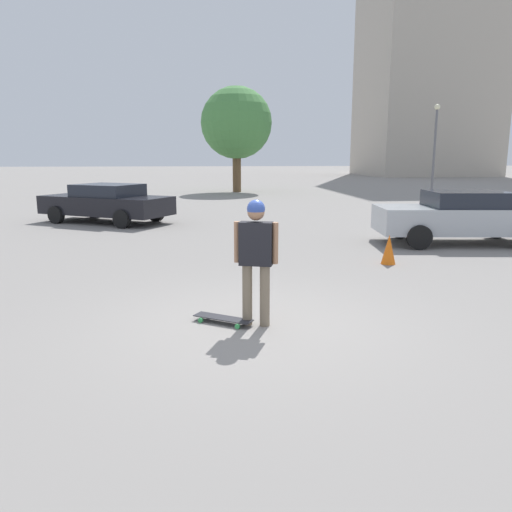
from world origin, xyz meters
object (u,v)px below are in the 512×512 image
car_parked_far (107,202)px  traffic_cone (389,249)px  car_parked_near (462,216)px  skateboard (223,318)px  person (256,250)px

car_parked_far → traffic_cone: size_ratio=7.62×
car_parked_near → traffic_cone: car_parked_near is taller
car_parked_near → traffic_cone: bearing=45.3°
skateboard → traffic_cone: 5.16m
person → car_parked_far: 12.10m
traffic_cone → skateboard: bearing=133.0°
person → skateboard: 1.10m
car_parked_near → traffic_cone: 3.70m
car_parked_near → car_parked_far: (5.50, 10.17, -0.03)m
person → traffic_cone: (3.65, -3.32, -0.74)m
person → car_parked_near: person is taller
skateboard → car_parked_near: (5.79, -6.65, 0.67)m
person → skateboard: bearing=-179.3°
car_parked_near → person: bearing=50.7°
car_parked_near → traffic_cone: size_ratio=7.10×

